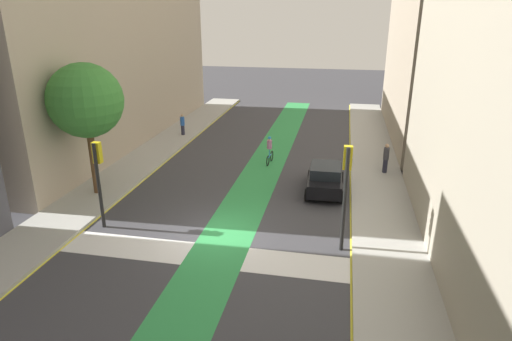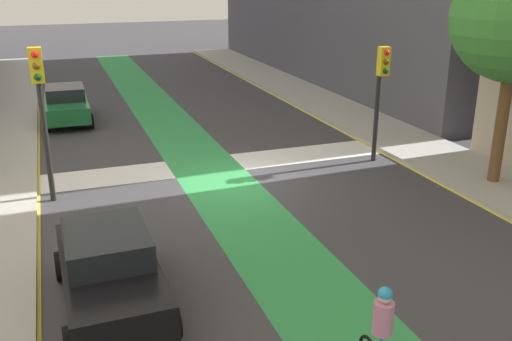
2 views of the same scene
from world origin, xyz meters
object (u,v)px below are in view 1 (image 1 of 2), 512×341
(traffic_signal_near_left, at_px, (98,169))
(traffic_signal_near_right, at_px, (346,179))
(pedestrian_sidewalk_left_a, at_px, (183,124))
(car_black_right_far, at_px, (325,178))
(street_tree_near, at_px, (86,101))
(pedestrian_sidewalk_right_a, at_px, (386,158))
(cyclist_in_lane, at_px, (270,149))

(traffic_signal_near_left, bearing_deg, traffic_signal_near_right, 0.16)
(traffic_signal_near_left, xyz_separation_m, pedestrian_sidewalk_left_a, (-1.78, 15.28, -1.83))
(car_black_right_far, relative_size, street_tree_near, 0.62)
(pedestrian_sidewalk_left_a, bearing_deg, traffic_signal_near_left, -83.34)
(traffic_signal_near_left, bearing_deg, pedestrian_sidewalk_right_a, 35.65)
(traffic_signal_near_left, distance_m, cyclist_in_lane, 11.94)
(traffic_signal_near_right, distance_m, pedestrian_sidewalk_right_a, 9.97)
(car_black_right_far, xyz_separation_m, pedestrian_sidewalk_left_a, (-11.57, 9.15, 0.19))
(traffic_signal_near_right, relative_size, street_tree_near, 0.65)
(traffic_signal_near_left, distance_m, car_black_right_far, 11.72)
(traffic_signal_near_right, distance_m, traffic_signal_near_left, 10.79)
(traffic_signal_near_left, distance_m, pedestrian_sidewalk_right_a, 16.36)
(traffic_signal_near_right, relative_size, cyclist_in_lane, 2.41)
(car_black_right_far, bearing_deg, street_tree_near, -166.66)
(car_black_right_far, xyz_separation_m, cyclist_in_lane, (-3.76, 4.01, 0.17))
(pedestrian_sidewalk_right_a, height_order, street_tree_near, street_tree_near)
(traffic_signal_near_right, relative_size, pedestrian_sidewalk_left_a, 2.71)
(pedestrian_sidewalk_left_a, bearing_deg, car_black_right_far, -38.33)
(pedestrian_sidewalk_right_a, bearing_deg, street_tree_near, -158.17)
(traffic_signal_near_right, xyz_separation_m, street_tree_near, (-13.05, 3.25, 2.00))
(car_black_right_far, height_order, pedestrian_sidewalk_right_a, pedestrian_sidewalk_right_a)
(pedestrian_sidewalk_right_a, xyz_separation_m, pedestrian_sidewalk_left_a, (-15.00, 5.80, -0.09))
(pedestrian_sidewalk_left_a, bearing_deg, traffic_signal_near_right, -50.51)
(cyclist_in_lane, height_order, pedestrian_sidewalk_left_a, cyclist_in_lane)
(traffic_signal_near_right, height_order, pedestrian_sidewalk_left_a, traffic_signal_near_right)
(car_black_right_far, relative_size, pedestrian_sidewalk_left_a, 2.57)
(traffic_signal_near_right, bearing_deg, car_black_right_far, 99.30)
(cyclist_in_lane, xyz_separation_m, pedestrian_sidewalk_left_a, (-7.81, 5.14, 0.02))
(cyclist_in_lane, bearing_deg, street_tree_near, -140.36)
(pedestrian_sidewalk_right_a, bearing_deg, traffic_signal_near_left, -144.35)
(car_black_right_far, height_order, cyclist_in_lane, cyclist_in_lane)
(pedestrian_sidewalk_right_a, distance_m, pedestrian_sidewalk_left_a, 16.08)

